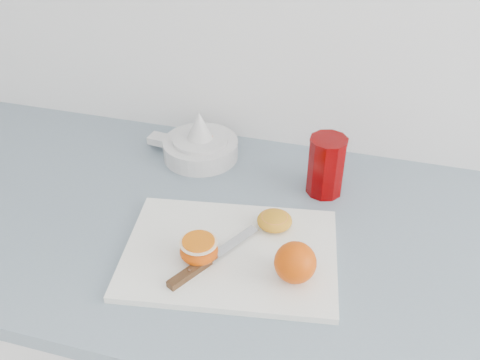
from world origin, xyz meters
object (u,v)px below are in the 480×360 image
Objects in this scene: cutting_board at (230,253)px; citrus_juicer at (200,145)px; red_tumbler at (326,168)px; half_orange at (199,250)px.

citrus_juicer is (-0.15, 0.28, 0.02)m from cutting_board.
red_tumbler is at bearing -10.84° from citrus_juicer.
red_tumbler reaches higher than citrus_juicer.
citrus_juicer is 0.28m from red_tumbler.
red_tumbler is at bearing 61.26° from cutting_board.
citrus_juicer reaches higher than cutting_board.
citrus_juicer is 1.70× the size of red_tumbler.
half_orange is 0.31× the size of citrus_juicer.
half_orange is 0.31m from red_tumbler.
red_tumbler is at bearing 57.02° from half_orange.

